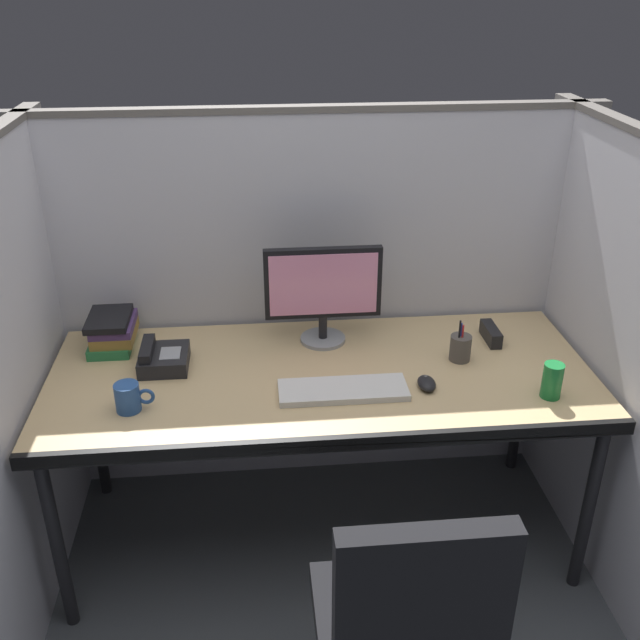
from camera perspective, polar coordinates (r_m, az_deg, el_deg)
name	(u,v)px	position (r m, az deg, el deg)	size (l,w,h in m)	color
ground_plane	(329,592)	(2.76, 0.74, -20.77)	(8.00, 8.00, 0.00)	#4C5156
cubicle_partition_rear	(311,305)	(2.89, -0.75, 1.19)	(2.21, 0.06, 1.57)	silver
cubicle_partition_left	(18,390)	(2.53, -22.83, -5.14)	(0.06, 1.41, 1.57)	silver
cubicle_partition_right	(609,361)	(2.69, 21.99, -3.00)	(0.06, 1.41, 1.57)	silver
desk	(322,386)	(2.54, 0.14, -5.27)	(1.90, 0.80, 0.74)	tan
monitor_center	(323,289)	(2.63, 0.24, 2.49)	(0.43, 0.17, 0.37)	gray
keyboard_main	(343,390)	(2.40, 1.84, -5.58)	(0.43, 0.15, 0.02)	silver
computer_mouse	(427,383)	(2.45, 8.46, -4.99)	(0.06, 0.10, 0.04)	black
soda_can	(552,381)	(2.48, 17.96, -4.60)	(0.07, 0.07, 0.12)	#197233
pen_cup	(460,348)	(2.62, 11.08, -2.17)	(0.08, 0.08, 0.16)	#4C4742
desk_phone	(162,358)	(2.60, -12.41, -2.98)	(0.17, 0.19, 0.09)	black
coffee_mug	(129,397)	(2.38, -14.96, -5.96)	(0.13, 0.08, 0.09)	#264C8C
book_stack	(113,331)	(2.76, -16.15, -0.87)	(0.16, 0.22, 0.13)	#26723F
red_stapler	(491,334)	(2.79, 13.41, -1.07)	(0.04, 0.15, 0.06)	black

